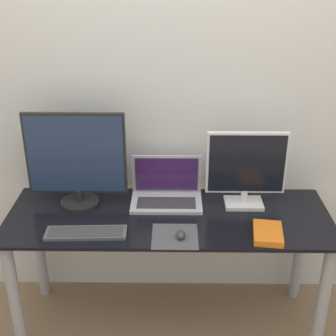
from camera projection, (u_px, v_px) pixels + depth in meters
wall_back at (169, 93)px, 2.50m from camera, size 7.00×0.05×2.50m
desk at (169, 238)px, 2.47m from camera, size 1.67×0.59×0.71m
monitor_left at (76, 160)px, 2.41m from camera, size 0.52×0.21×0.51m
monitor_right at (246, 169)px, 2.41m from camera, size 0.41×0.14×0.41m
laptop at (167, 191)px, 2.53m from camera, size 0.38×0.23×0.24m
keyboard at (86, 233)px, 2.24m from camera, size 0.39×0.13×0.02m
mousepad at (175, 236)px, 2.23m from camera, size 0.22×0.22×0.00m
mouse at (181, 234)px, 2.21m from camera, size 0.04×0.07×0.03m
book at (268, 233)px, 2.23m from camera, size 0.16×0.21×0.03m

